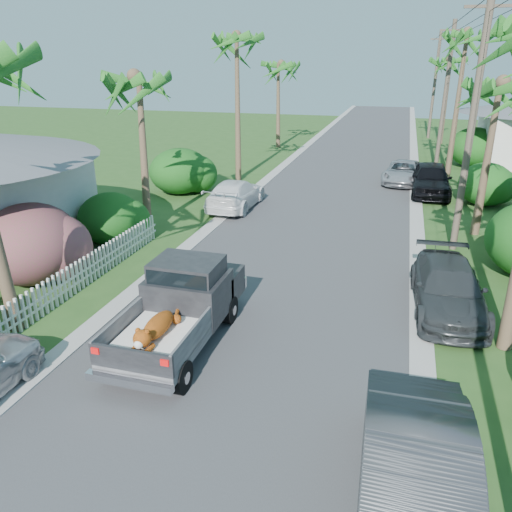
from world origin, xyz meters
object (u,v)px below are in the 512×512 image
(parked_car_lf, at_px, (236,194))
(palm_r_d, at_px, (451,60))
(palm_l_b, at_px, (137,77))
(palm_r_c, at_px, (467,34))
(pickup_truck, at_px, (184,302))
(utility_pole_b, at_px, (472,126))
(utility_pole_d, at_px, (434,85))
(parked_car_rf, at_px, (431,179))
(parked_car_rn, at_px, (416,485))
(parked_car_rd, at_px, (404,172))
(palm_l_d, at_px, (279,64))
(utility_pole_c, at_px, (445,97))
(palm_r_b, at_px, (500,84))
(parked_car_rm, at_px, (448,289))
(palm_l_c, at_px, (237,37))

(parked_car_lf, relative_size, palm_r_d, 0.59)
(palm_l_b, xyz_separation_m, palm_r_c, (13.00, 14.00, 1.96))
(pickup_truck, height_order, utility_pole_b, utility_pole_b)
(palm_l_b, relative_size, palm_r_d, 0.93)
(palm_r_c, xyz_separation_m, utility_pole_d, (-0.60, 17.00, -3.51))
(palm_r_c, bearing_deg, parked_car_rf, -104.51)
(parked_car_rn, bearing_deg, pickup_truck, 141.07)
(parked_car_rd, xyz_separation_m, palm_l_b, (-10.40, -11.76, 5.52))
(palm_l_d, bearing_deg, utility_pole_c, -26.38)
(utility_pole_c, bearing_deg, parked_car_lf, -129.28)
(utility_pole_c, bearing_deg, palm_r_b, -85.60)
(parked_car_lf, bearing_deg, utility_pole_b, 163.50)
(palm_r_d, bearing_deg, utility_pole_c, -94.29)
(parked_car_rf, xyz_separation_m, parked_car_rd, (-1.40, 2.39, -0.21))
(parked_car_rm, height_order, parked_car_rf, parked_car_rf)
(palm_r_d, bearing_deg, palm_r_c, -91.23)
(utility_pole_b, distance_m, utility_pole_d, 30.00)
(parked_car_rf, height_order, palm_l_c, palm_l_c)
(palm_l_b, relative_size, palm_l_d, 0.96)
(palm_l_b, bearing_deg, parked_car_rd, 48.50)
(palm_l_d, relative_size, palm_r_d, 0.96)
(parked_car_rf, bearing_deg, palm_l_b, -141.73)
(utility_pole_d, bearing_deg, parked_car_rn, -92.08)
(palm_l_b, bearing_deg, utility_pole_d, 68.20)
(palm_l_b, bearing_deg, parked_car_rn, -48.38)
(parked_car_rm, bearing_deg, palm_l_b, 156.41)
(parked_car_rm, height_order, palm_l_d, palm_l_d)
(parked_car_rm, bearing_deg, parked_car_rn, -100.15)
(parked_car_rn, bearing_deg, parked_car_lf, 115.05)
(pickup_truck, xyz_separation_m, parked_car_rn, (5.69, -4.29, -0.21))
(parked_car_rf, bearing_deg, palm_r_c, 75.33)
(palm_l_c, bearing_deg, parked_car_rd, 10.37)
(palm_r_d, bearing_deg, parked_car_lf, -114.05)
(parked_car_rd, bearing_deg, parked_car_rn, -81.88)
(parked_car_rf, distance_m, utility_pole_c, 7.65)
(parked_car_lf, bearing_deg, palm_l_c, -72.70)
(palm_l_b, xyz_separation_m, palm_l_d, (0.30, 22.00, 0.29))
(parked_car_rm, height_order, parked_car_lf, parked_car_lf)
(palm_l_c, relative_size, palm_r_d, 1.15)
(parked_car_rm, xyz_separation_m, utility_pole_c, (0.60, 20.43, 3.92))
(utility_pole_d, bearing_deg, palm_l_d, -143.36)
(utility_pole_c, bearing_deg, parked_car_rm, -91.68)
(utility_pole_d, bearing_deg, palm_l_b, -111.80)
(pickup_truck, xyz_separation_m, palm_r_b, (8.26, 10.89, 4.94))
(palm_l_b, height_order, palm_l_c, palm_l_c)
(parked_car_rm, distance_m, palm_l_b, 13.74)
(pickup_truck, height_order, palm_l_b, palm_l_b)
(parked_car_rm, relative_size, utility_pole_c, 0.52)
(parked_car_lf, xyz_separation_m, palm_r_b, (10.80, -1.01, 5.27))
(utility_pole_b, xyz_separation_m, utility_pole_c, (0.00, 15.00, 0.00))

